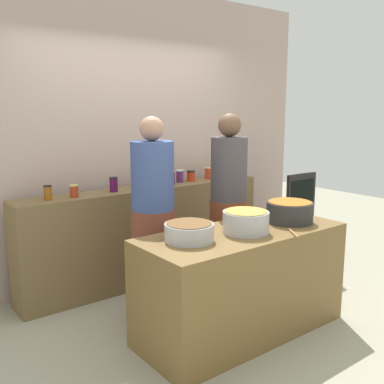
# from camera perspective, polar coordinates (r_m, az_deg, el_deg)

# --- Properties ---
(ground) EXTENTS (12.00, 12.00, 0.00)m
(ground) POSITION_cam_1_polar(r_m,az_deg,el_deg) (4.00, 3.18, -15.71)
(ground) COLOR #A19E87
(storefront_wall) EXTENTS (4.80, 0.12, 3.00)m
(storefront_wall) POSITION_cam_1_polar(r_m,az_deg,el_deg) (4.78, -8.13, 7.26)
(storefront_wall) COLOR #BCA195
(storefront_wall) RESTS_ON ground
(display_shelf) EXTENTS (2.70, 0.36, 0.99)m
(display_shelf) POSITION_cam_1_polar(r_m,az_deg,el_deg) (4.65, -5.67, -5.38)
(display_shelf) COLOR brown
(display_shelf) RESTS_ON ground
(prep_table) EXTENTS (1.70, 0.70, 0.84)m
(prep_table) POSITION_cam_1_polar(r_m,az_deg,el_deg) (3.63, 6.40, -11.38)
(prep_table) COLOR brown
(prep_table) RESTS_ON ground
(preserve_jar_0) EXTENTS (0.07, 0.07, 0.13)m
(preserve_jar_0) POSITION_cam_1_polar(r_m,az_deg,el_deg) (4.07, -17.95, -0.08)
(preserve_jar_0) COLOR #975014
(preserve_jar_0) RESTS_ON display_shelf
(preserve_jar_1) EXTENTS (0.08, 0.08, 0.11)m
(preserve_jar_1) POSITION_cam_1_polar(r_m,az_deg,el_deg) (4.13, -14.83, 0.12)
(preserve_jar_1) COLOR #A8341B
(preserve_jar_1) RESTS_ON display_shelf
(preserve_jar_2) EXTENTS (0.08, 0.08, 0.14)m
(preserve_jar_2) POSITION_cam_1_polar(r_m,az_deg,el_deg) (4.32, -9.98, 0.96)
(preserve_jar_2) COLOR #4E0F45
(preserve_jar_2) RESTS_ON display_shelf
(preserve_jar_3) EXTENTS (0.08, 0.08, 0.11)m
(preserve_jar_3) POSITION_cam_1_polar(r_m,az_deg,el_deg) (4.40, -6.94, 1.01)
(preserve_jar_3) COLOR orange
(preserve_jar_3) RESTS_ON display_shelf
(preserve_jar_4) EXTENTS (0.08, 0.08, 0.12)m
(preserve_jar_4) POSITION_cam_1_polar(r_m,az_deg,el_deg) (4.46, -5.95, 1.20)
(preserve_jar_4) COLOR olive
(preserve_jar_4) RESTS_ON display_shelf
(preserve_jar_5) EXTENTS (0.08, 0.08, 0.13)m
(preserve_jar_5) POSITION_cam_1_polar(r_m,az_deg,el_deg) (4.60, -4.23, 1.61)
(preserve_jar_5) COLOR orange
(preserve_jar_5) RESTS_ON display_shelf
(preserve_jar_6) EXTENTS (0.07, 0.07, 0.15)m
(preserve_jar_6) POSITION_cam_1_polar(r_m,az_deg,el_deg) (4.65, -2.65, 1.83)
(preserve_jar_6) COLOR #431245
(preserve_jar_6) RESTS_ON display_shelf
(preserve_jar_7) EXTENTS (0.08, 0.08, 0.14)m
(preserve_jar_7) POSITION_cam_1_polar(r_m,az_deg,el_deg) (4.80, -1.57, 2.05)
(preserve_jar_7) COLOR #57235C
(preserve_jar_7) RESTS_ON display_shelf
(preserve_jar_8) EXTENTS (0.09, 0.09, 0.12)m
(preserve_jar_8) POSITION_cam_1_polar(r_m,az_deg,el_deg) (4.87, -0.14, 2.06)
(preserve_jar_8) COLOR red
(preserve_jar_8) RESTS_ON display_shelf
(preserve_jar_9) EXTENTS (0.08, 0.08, 0.13)m
(preserve_jar_9) POSITION_cam_1_polar(r_m,az_deg,el_deg) (5.03, 2.09, 2.43)
(preserve_jar_9) COLOR #AF3921
(preserve_jar_9) RESTS_ON display_shelf
(preserve_jar_10) EXTENTS (0.07, 0.07, 0.10)m
(preserve_jar_10) POSITION_cam_1_polar(r_m,az_deg,el_deg) (5.15, 3.03, 2.43)
(preserve_jar_10) COLOR gold
(preserve_jar_10) RESTS_ON display_shelf
(preserve_jar_11) EXTENTS (0.08, 0.08, 0.13)m
(preserve_jar_11) POSITION_cam_1_polar(r_m,az_deg,el_deg) (5.22, 5.40, 2.66)
(preserve_jar_11) COLOR #C95F1C
(preserve_jar_11) RESTS_ON display_shelf
(cooking_pot_left) EXTENTS (0.36, 0.36, 0.13)m
(cooking_pot_left) POSITION_cam_1_polar(r_m,az_deg,el_deg) (3.21, -0.36, -5.12)
(cooking_pot_left) COLOR #B7B7BC
(cooking_pot_left) RESTS_ON prep_table
(cooking_pot_center) EXTENTS (0.36, 0.36, 0.17)m
(cooking_pot_center) POSITION_cam_1_polar(r_m,az_deg,el_deg) (3.44, 6.88, -3.80)
(cooking_pot_center) COLOR #B7B7BC
(cooking_pot_center) RESTS_ON prep_table
(cooking_pot_right) EXTENTS (0.39, 0.39, 0.17)m
(cooking_pot_right) POSITION_cam_1_polar(r_m,az_deg,el_deg) (3.81, 12.37, -2.50)
(cooking_pot_right) COLOR #2D2D2D
(cooking_pot_right) RESTS_ON prep_table
(wooden_spoon) EXTENTS (0.14, 0.20, 0.02)m
(wooden_spoon) POSITION_cam_1_polar(r_m,az_deg,el_deg) (3.47, 12.85, -5.16)
(wooden_spoon) COLOR #9E703D
(wooden_spoon) RESTS_ON prep_table
(cook_with_tongs) EXTENTS (0.38, 0.38, 1.71)m
(cook_with_tongs) POSITION_cam_1_polar(r_m,az_deg,el_deg) (3.83, -4.97, -4.55)
(cook_with_tongs) COLOR brown
(cook_with_tongs) RESTS_ON ground
(cook_in_cap) EXTENTS (0.35, 0.35, 1.73)m
(cook_in_cap) POSITION_cam_1_polar(r_m,az_deg,el_deg) (4.16, 4.64, -3.09)
(cook_in_cap) COLOR brown
(cook_in_cap) RESTS_ON ground
(chalkboard_sign) EXTENTS (0.48, 0.05, 1.03)m
(chalkboard_sign) POSITION_cam_1_polar(r_m,az_deg,el_deg) (5.44, 13.65, -3.00)
(chalkboard_sign) COLOR black
(chalkboard_sign) RESTS_ON ground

